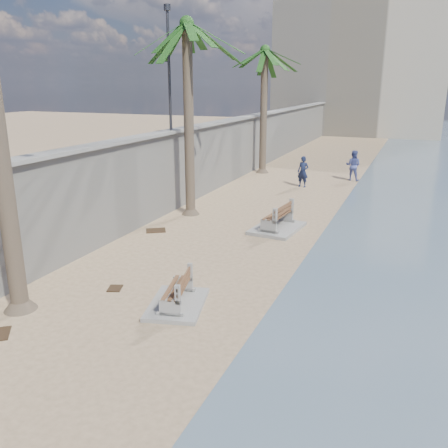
% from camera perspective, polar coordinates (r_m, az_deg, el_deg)
% --- Properties ---
extents(ground_plane, '(140.00, 140.00, 0.00)m').
position_cam_1_polar(ground_plane, '(10.18, -13.16, -17.48)').
color(ground_plane, tan).
extents(seawall, '(0.45, 70.00, 3.50)m').
position_cam_1_polar(seawall, '(28.92, 1.24, 8.92)').
color(seawall, gray).
rests_on(seawall, ground_plane).
extents(wall_cap, '(0.80, 70.00, 0.12)m').
position_cam_1_polar(wall_cap, '(28.74, 1.27, 12.48)').
color(wall_cap, gray).
rests_on(wall_cap, seawall).
extents(end_building, '(18.00, 12.00, 14.00)m').
position_cam_1_polar(end_building, '(59.17, 16.24, 17.35)').
color(end_building, '#B7AA93').
rests_on(end_building, ground_plane).
extents(bench_near, '(1.83, 2.29, 0.84)m').
position_cam_1_polar(bench_near, '(12.55, -5.69, -8.28)').
color(bench_near, gray).
rests_on(bench_near, ground_plane).
extents(bench_far, '(1.88, 2.57, 1.01)m').
position_cam_1_polar(bench_far, '(18.91, 6.45, 0.59)').
color(bench_far, gray).
rests_on(bench_far, ground_plane).
extents(palm_mid, '(5.00, 5.00, 8.81)m').
position_cam_1_polar(palm_mid, '(20.56, -4.50, 22.62)').
color(palm_mid, brown).
rests_on(palm_mid, ground_plane).
extents(palm_back, '(5.00, 5.00, 8.44)m').
position_cam_1_polar(palm_back, '(30.76, 4.96, 19.92)').
color(palm_back, brown).
rests_on(palm_back, ground_plane).
extents(streetlight, '(0.28, 0.28, 5.12)m').
position_cam_1_polar(streetlight, '(21.37, -6.67, 19.24)').
color(streetlight, '#2D2D33').
rests_on(streetlight, wall_cap).
extents(person_a, '(0.78, 0.59, 1.98)m').
position_cam_1_polar(person_a, '(26.95, 9.49, 6.49)').
color(person_a, '#151C3A').
rests_on(person_a, ground_plane).
extents(person_b, '(1.03, 0.84, 2.00)m').
position_cam_1_polar(person_b, '(29.42, 15.29, 7.00)').
color(person_b, '#454F90').
rests_on(person_b, ground_plane).
extents(debris_c, '(0.97, 0.92, 0.03)m').
position_cam_1_polar(debris_c, '(18.98, -8.20, -0.77)').
color(debris_c, '#382616').
rests_on(debris_c, ground_plane).
extents(debris_d, '(0.51, 0.57, 0.03)m').
position_cam_1_polar(debris_d, '(13.97, -12.99, -7.55)').
color(debris_d, '#382616').
rests_on(debris_d, ground_plane).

